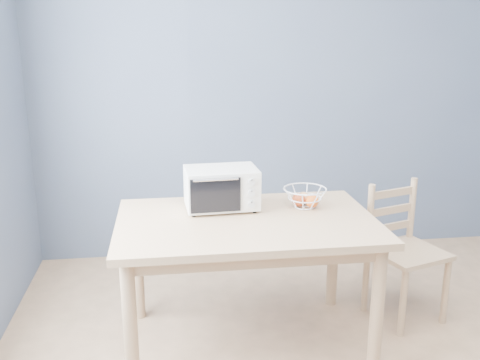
{
  "coord_description": "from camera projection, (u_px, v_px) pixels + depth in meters",
  "views": [
    {
      "loc": [
        -1.0,
        -1.8,
        1.73
      ],
      "look_at": [
        -0.6,
        1.05,
        0.93
      ],
      "focal_mm": 40.0,
      "sensor_mm": 36.0,
      "label": 1
    }
  ],
  "objects": [
    {
      "name": "room",
      "position": [
        441.0,
        153.0,
        1.96
      ],
      "size": [
        4.01,
        4.51,
        2.61
      ],
      "color": "tan",
      "rests_on": "ground"
    },
    {
      "name": "dining_table",
      "position": [
        247.0,
        237.0,
        2.92
      ],
      "size": [
        1.4,
        0.9,
        0.75
      ],
      "color": "tan",
      "rests_on": "ground"
    },
    {
      "name": "toaster_oven",
      "position": [
        219.0,
        188.0,
        3.03
      ],
      "size": [
        0.42,
        0.32,
        0.24
      ],
      "rotation": [
        0.0,
        0.0,
        0.05
      ],
      "color": "silver",
      "rests_on": "dining_table"
    },
    {
      "name": "fruit_basket",
      "position": [
        305.0,
        197.0,
        3.08
      ],
      "size": [
        0.32,
        0.32,
        0.11
      ],
      "rotation": [
        0.0,
        0.0,
        -0.38
      ],
      "color": "white",
      "rests_on": "dining_table"
    },
    {
      "name": "dining_chair",
      "position": [
        403.0,
        253.0,
        3.29
      ],
      "size": [
        0.49,
        0.49,
        0.84
      ],
      "rotation": [
        0.0,
        0.0,
        0.32
      ],
      "color": "tan",
      "rests_on": "ground"
    }
  ]
}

